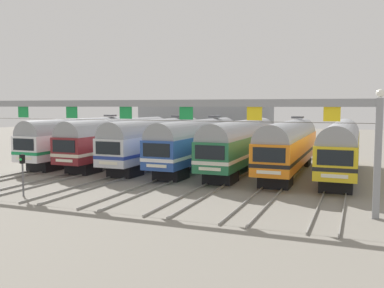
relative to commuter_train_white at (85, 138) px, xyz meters
The scene contains 12 objects.
ground_plane 13.31m from the commuter_train_white, ahead, with size 160.00×160.00×0.00m, color gray.
track_bed 21.59m from the commuter_train_white, 52.51° to the left, with size 27.59×70.00×0.15m.
commuter_train_white is the anchor object (origin of this frame).
commuter_train_maroon 4.35m from the commuter_train_white, ahead, with size 2.88×18.06×4.77m.
commuter_train_silver 8.69m from the commuter_train_white, ahead, with size 2.88×18.06×5.05m.
commuter_train_blue 13.04m from the commuter_train_white, ahead, with size 2.88×18.06×5.05m.
commuter_train_green 17.39m from the commuter_train_white, ahead, with size 2.88×18.06×5.05m.
commuter_train_orange 21.73m from the commuter_train_white, ahead, with size 2.88×18.06×5.05m.
commuter_train_yellow 26.08m from the commuter_train_white, ahead, with size 2.88×18.06×4.77m.
catenary_gantry 18.97m from the commuter_train_white, 45.99° to the right, with size 31.32×0.44×6.97m.
yard_signal_mast 17.35m from the commuter_train_white, 67.90° to the right, with size 0.28×0.35×2.87m.
maintenance_building 38.73m from the commuter_train_white, 90.03° to the left, with size 24.11×10.00×7.11m, color gray.
Camera 1 is at (14.52, -38.14, 6.08)m, focal length 39.76 mm.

